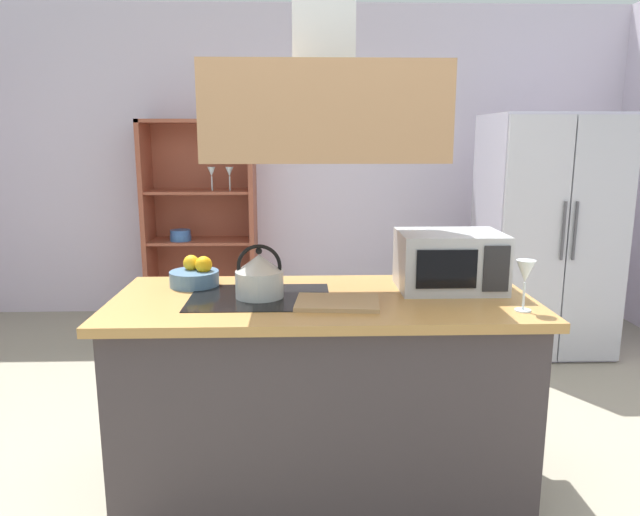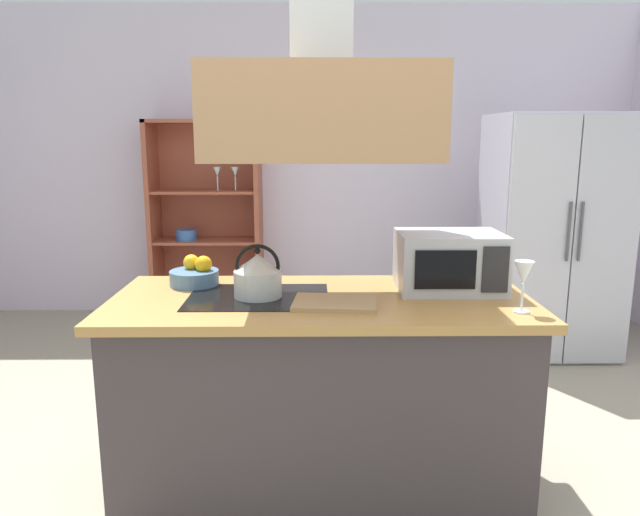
{
  "view_description": "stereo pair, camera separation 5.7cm",
  "coord_description": "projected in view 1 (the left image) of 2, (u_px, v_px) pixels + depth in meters",
  "views": [
    {
      "loc": [
        0.08,
        -2.34,
        1.57
      ],
      "look_at": [
        0.17,
        0.45,
        1.0
      ],
      "focal_mm": 32.94,
      "sensor_mm": 36.0,
      "label": 1
    },
    {
      "loc": [
        0.14,
        -2.34,
        1.57
      ],
      "look_at": [
        0.17,
        0.45,
        1.0
      ],
      "focal_mm": 32.94,
      "sensor_mm": 36.0,
      "label": 2
    }
  ],
  "objects": [
    {
      "name": "fruit_bowl",
      "position": [
        195.0,
        276.0,
        2.72
      ],
      "size": [
        0.23,
        0.23,
        0.14
      ],
      "color": "#4C7299",
      "rests_on": "kitchen_island"
    },
    {
      "name": "ground_plane",
      "position": [
        285.0,
        499.0,
        2.61
      ],
      "size": [
        7.8,
        7.8,
        0.0
      ],
      "primitive_type": "plane",
      "color": "gray"
    },
    {
      "name": "cutting_board",
      "position": [
        337.0,
        303.0,
        2.41
      ],
      "size": [
        0.36,
        0.27,
        0.02
      ],
      "primitive_type": "cube",
      "rotation": [
        0.0,
        0.0,
        -0.1
      ],
      "color": "tan",
      "rests_on": "kitchen_island"
    },
    {
      "name": "refrigerator",
      "position": [
        545.0,
        234.0,
        4.35
      ],
      "size": [
        0.9,
        0.77,
        1.74
      ],
      "color": "#B5B3C7",
      "rests_on": "ground"
    },
    {
      "name": "dish_cabinet",
      "position": [
        202.0,
        232.0,
        5.15
      ],
      "size": [
        0.95,
        0.4,
        1.73
      ],
      "color": "#9B4D36",
      "rests_on": "ground"
    },
    {
      "name": "wall_back",
      "position": [
        292.0,
        163.0,
        5.27
      ],
      "size": [
        6.0,
        0.12,
        2.7
      ],
      "primitive_type": "cube",
      "color": "silver",
      "rests_on": "ground"
    },
    {
      "name": "range_hood",
      "position": [
        323.0,
        88.0,
        2.36
      ],
      "size": [
        0.9,
        0.7,
        1.22
      ],
      "color": "tan"
    },
    {
      "name": "kitchen_island",
      "position": [
        323.0,
        393.0,
        2.62
      ],
      "size": [
        1.81,
        0.8,
        0.9
      ],
      "color": "#3F3638",
      "rests_on": "ground"
    },
    {
      "name": "wine_glass_on_counter",
      "position": [
        525.0,
        274.0,
        2.29
      ],
      "size": [
        0.08,
        0.08,
        0.21
      ],
      "color": "silver",
      "rests_on": "kitchen_island"
    },
    {
      "name": "microwave",
      "position": [
        450.0,
        261.0,
        2.64
      ],
      "size": [
        0.46,
        0.35,
        0.26
      ],
      "color": "#B7BABF",
      "rests_on": "kitchen_island"
    },
    {
      "name": "kettle",
      "position": [
        259.0,
        276.0,
        2.5
      ],
      "size": [
        0.21,
        0.21,
        0.23
      ],
      "color": "#B7BFBE",
      "rests_on": "kitchen_island"
    }
  ]
}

